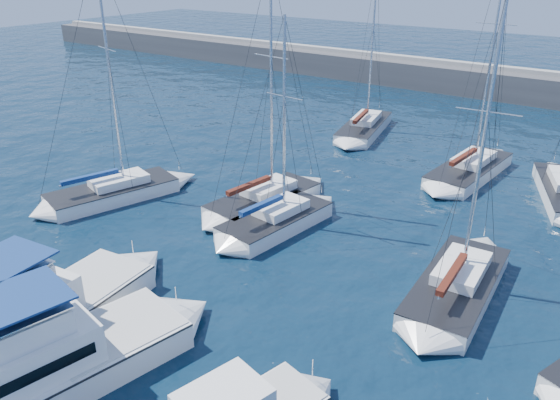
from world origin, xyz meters
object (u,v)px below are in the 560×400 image
Objects in this scene: sailboat_mid_a at (114,192)px; sailboat_back_a at (364,127)px; motor_yacht_stbd_inner at (55,359)px; sailboat_mid_c at (276,221)px; motor_yacht_port_inner at (32,318)px; sailboat_mid_b at (264,200)px; sailboat_mid_d at (457,286)px; sailboat_back_b at (469,169)px.

sailboat_mid_a is 1.04× the size of sailboat_back_a.
sailboat_mid_a reaches higher than sailboat_back_a.
sailboat_mid_c is (-0.78, 15.35, -0.63)m from motor_yacht_stbd_inner.
motor_yacht_port_inner is 16.39m from sailboat_mid_b.
motor_yacht_stbd_inner is at bearing -29.03° from sailboat_mid_a.
sailboat_mid_c is at bearing 104.21° from motor_yacht_stbd_inner.
sailboat_mid_a is (-9.14, 11.54, -0.60)m from motor_yacht_port_inner.
sailboat_mid_a is 11.74m from sailboat_mid_c.
sailboat_mid_d reaches higher than sailboat_mid_c.
sailboat_mid_c is at bearing -32.21° from sailboat_mid_b.
sailboat_mid_a is at bearing -158.96° from sailboat_mid_c.
sailboat_mid_b is 1.02× the size of sailboat_back_a.
sailboat_mid_d is at bearing -3.61° from sailboat_mid_b.
sailboat_back_b is at bearing 102.58° from sailboat_mid_d.
sailboat_mid_d is 0.82× the size of sailboat_back_b.
motor_yacht_port_inner is 34.86m from sailboat_back_a.
sailboat_mid_b is at bearing 147.41° from sailboat_mid_c.
motor_yacht_port_inner is at bearing -34.91° from sailboat_mid_a.
sailboat_mid_d is 16.44m from sailboat_back_b.
sailboat_mid_a is at bearing -118.69° from sailboat_back_a.
sailboat_back_a reaches higher than motor_yacht_stbd_inner.
sailboat_back_b is (6.69, 15.16, 0.03)m from sailboat_mid_c.
sailboat_back_a is (6.69, 23.23, -0.02)m from sailboat_mid_a.
sailboat_back_a is at bearing 90.65° from sailboat_mid_a.
sailboat_back_b reaches higher than sailboat_mid_d.
motor_yacht_port_inner is at bearing -102.12° from sailboat_back_b.
sailboat_back_b is (11.38, -5.20, 0.03)m from sailboat_back_a.
sailboat_mid_c is 0.88× the size of sailboat_mid_d.
sailboat_mid_a is 22.69m from sailboat_mid_d.
motor_yacht_stbd_inner is 0.77× the size of sailboat_mid_c.
motor_yacht_stbd_inner is at bearing -96.27° from sailboat_back_b.
sailboat_mid_b is 18.53m from sailboat_back_a.
sailboat_mid_d is (11.20, -0.65, 0.00)m from sailboat_mid_c.
sailboat_back_b is (8.93, 29.57, -0.59)m from motor_yacht_port_inner.
sailboat_back_b reaches higher than sailboat_mid_a.
motor_yacht_stbd_inner is 0.62× the size of sailboat_mid_a.
sailboat_mid_c is (2.39, -1.97, -0.02)m from sailboat_mid_b.
sailboat_mid_d is (13.59, -2.62, -0.02)m from sailboat_mid_b.
sailboat_back_b is (-4.51, 15.81, 0.03)m from sailboat_mid_d.
sailboat_mid_c is (11.38, 2.86, -0.02)m from sailboat_mid_a.
sailboat_mid_b is at bearing 165.75° from sailboat_mid_d.
motor_yacht_port_inner is 3.17m from motor_yacht_stbd_inner.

